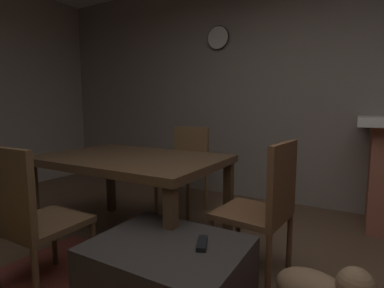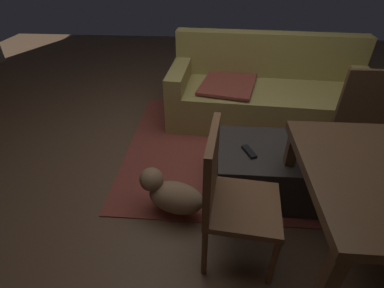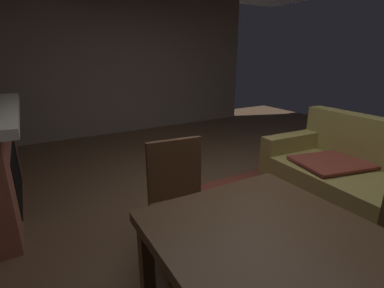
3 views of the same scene
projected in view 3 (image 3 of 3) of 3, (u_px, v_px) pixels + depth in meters
floor at (253, 219)px, 2.74m from camera, size 9.29×9.29×0.00m
wall_left at (123, 61)px, 5.49m from camera, size 0.12×5.60×2.80m
area_rug at (314, 229)px, 2.58m from camera, size 2.60×2.00×0.01m
couch at (376, 188)px, 2.69m from camera, size 2.21×1.07×0.91m
ottoman_coffee_table at (269, 229)px, 2.24m from camera, size 0.81×0.65×0.42m
tv_remote at (250, 197)px, 2.28m from camera, size 0.11×0.17×0.02m
dining_table at (312, 281)px, 1.14m from camera, size 1.52×1.01×0.74m
dining_chair_west at (180, 194)px, 2.13m from camera, size 0.48×0.48×0.93m
small_dog at (189, 201)px, 2.70m from camera, size 0.51×0.33×0.34m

